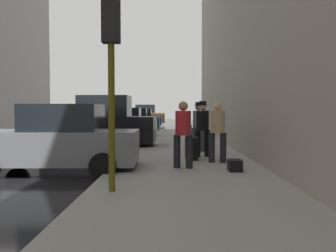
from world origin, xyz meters
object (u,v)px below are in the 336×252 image
object	(u,v)px
parked_blue_sedan	(139,119)
duffel_bag	(235,165)
pedestrian_with_beanie	(198,124)
fire_hydrant	(145,137)
pedestrian_in_red_jacket	(183,131)
parked_dark_green_sedan	(132,121)
pedestrian_in_tan_coat	(218,129)
parked_gray_coupe	(58,141)
parked_black_suv	(101,125)
parked_silver_sedan	(122,124)
traffic_light	(111,48)
parked_bronze_suv	(144,116)
pedestrian_with_fedora	(203,126)
rolling_suitcase	(191,148)

from	to	relation	value
parked_blue_sedan	duffel_bag	bearing A→B (deg)	-79.95
pedestrian_with_beanie	fire_hydrant	bearing A→B (deg)	128.10
pedestrian_in_red_jacket	parked_dark_green_sedan	bearing A→B (deg)	99.93
pedestrian_in_tan_coat	pedestrian_in_red_jacket	world-z (taller)	same
parked_gray_coupe	parked_dark_green_sedan	bearing A→B (deg)	90.00
parked_black_suv	parked_silver_sedan	size ratio (longest dim) A/B	1.10
traffic_light	pedestrian_with_beanie	distance (m)	7.07
parked_silver_sedan	parked_bronze_suv	xyz separation A→B (m)	(-0.00, 18.45, 0.18)
parked_black_suv	pedestrian_in_red_jacket	size ratio (longest dim) A/B	2.71
parked_dark_green_sedan	pedestrian_with_fedora	xyz separation A→B (m)	(3.95, -16.19, 0.29)
parked_blue_sedan	duffel_bag	xyz separation A→B (m)	(4.50, -25.38, -0.56)
parked_bronze_suv	traffic_light	size ratio (longest dim) A/B	1.29
fire_hydrant	traffic_light	size ratio (longest dim) A/B	0.20
parked_silver_sedan	rolling_suitcase	world-z (taller)	parked_silver_sedan
duffel_bag	pedestrian_with_fedora	bearing A→B (deg)	100.97
pedestrian_in_tan_coat	duffel_bag	distance (m)	1.71
parked_blue_sedan	parked_black_suv	bearing A→B (deg)	-90.00
parked_gray_coupe	rolling_suitcase	bearing A→B (deg)	23.81
pedestrian_in_tan_coat	parked_gray_coupe	bearing A→B (deg)	-167.54
parked_dark_green_sedan	pedestrian_in_red_jacket	world-z (taller)	pedestrian_in_red_jacket
pedestrian_in_red_jacket	rolling_suitcase	distance (m)	1.78
parked_dark_green_sedan	duffel_bag	xyz separation A→B (m)	(4.50, -19.04, -0.56)
traffic_light	pedestrian_in_red_jacket	distance (m)	3.49
parked_black_suv	pedestrian_with_beanie	world-z (taller)	parked_black_suv
traffic_light	pedestrian_with_beanie	size ratio (longest dim) A/B	2.03
traffic_light	pedestrian_with_beanie	bearing A→B (deg)	72.50
parked_blue_sedan	rolling_suitcase	bearing A→B (deg)	-81.31
parked_black_suv	duffel_bag	distance (m)	8.07
pedestrian_with_beanie	rolling_suitcase	distance (m)	2.30
parked_bronze_suv	pedestrian_in_tan_coat	bearing A→B (deg)	-81.94
parked_blue_sedan	pedestrian_in_red_jacket	distance (m)	25.11
parked_black_suv	rolling_suitcase	bearing A→B (deg)	-51.93
parked_gray_coupe	rolling_suitcase	world-z (taller)	parked_gray_coupe
parked_gray_coupe	pedestrian_with_beanie	xyz separation A→B (m)	(3.92, 3.75, 0.29)
traffic_light	parked_silver_sedan	bearing A→B (deg)	96.87
parked_silver_sedan	traffic_light	bearing A→B (deg)	-83.13
parked_bronze_suv	pedestrian_in_tan_coat	xyz separation A→B (m)	(4.26, -30.07, 0.07)
parked_silver_sedan	parked_dark_green_sedan	world-z (taller)	same
parked_blue_sedan	parked_gray_coupe	bearing A→B (deg)	-90.00
rolling_suitcase	duffel_bag	bearing A→B (deg)	-65.92
parked_bronze_suv	pedestrian_in_red_jacket	distance (m)	31.26
parked_gray_coupe	parked_black_suv	size ratio (longest dim) A/B	0.91
parked_bronze_suv	rolling_suitcase	bearing A→B (deg)	-83.12
pedestrian_with_fedora	parked_silver_sedan	bearing A→B (deg)	111.04
parked_silver_sedan	traffic_light	size ratio (longest dim) A/B	1.17
parked_black_suv	traffic_light	world-z (taller)	traffic_light
pedestrian_with_fedora	traffic_light	bearing A→B (deg)	-112.29
fire_hydrant	pedestrian_in_tan_coat	size ratio (longest dim) A/B	0.41
pedestrian_in_tan_coat	pedestrian_with_beanie	size ratio (longest dim) A/B	0.96
pedestrian_with_fedora	duffel_bag	size ratio (longest dim) A/B	4.04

